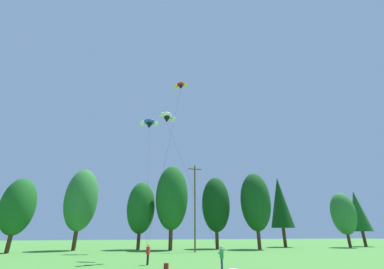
# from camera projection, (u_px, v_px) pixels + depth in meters

# --- Properties ---
(treeline_tree_d) EXTENTS (4.57, 4.57, 10.26)m
(treeline_tree_d) POSITION_uv_depth(u_px,v_px,m) (18.00, 206.00, 35.99)
(treeline_tree_d) COLOR #472D19
(treeline_tree_d) RESTS_ON ground_plane
(treeline_tree_e) EXTENTS (5.32, 5.32, 13.03)m
(treeline_tree_e) POSITION_uv_depth(u_px,v_px,m) (81.00, 199.00, 42.10)
(treeline_tree_e) COLOR #472D19
(treeline_tree_e) RESTS_ON ground_plane
(treeline_tree_f) EXTENTS (4.84, 4.84, 11.25)m
(treeline_tree_f) POSITION_uv_depth(u_px,v_px,m) (141.00, 207.00, 43.87)
(treeline_tree_f) COLOR #472D19
(treeline_tree_f) RESTS_ON ground_plane
(treeline_tree_g) EXTENTS (5.57, 5.57, 13.95)m
(treeline_tree_g) POSITION_uv_depth(u_px,v_px,m) (172.00, 197.00, 43.31)
(treeline_tree_g) COLOR #472D19
(treeline_tree_g) RESTS_ON ground_plane
(treeline_tree_h) EXTENTS (5.21, 5.21, 12.64)m
(treeline_tree_h) POSITION_uv_depth(u_px,v_px,m) (216.00, 204.00, 46.67)
(treeline_tree_h) COLOR #472D19
(treeline_tree_h) RESTS_ON ground_plane
(treeline_tree_i) EXTENTS (5.35, 5.35, 13.13)m
(treeline_tree_i) POSITION_uv_depth(u_px,v_px,m) (255.00, 201.00, 45.25)
(treeline_tree_i) COLOR #472D19
(treeline_tree_i) RESTS_ON ground_plane
(treeline_tree_j) EXTENTS (4.65, 4.65, 13.88)m
(treeline_tree_j) POSITION_uv_depth(u_px,v_px,m) (280.00, 202.00, 52.41)
(treeline_tree_j) COLOR #472D19
(treeline_tree_j) RESTS_ON ground_plane
(treeline_tree_k) EXTENTS (4.62, 4.62, 10.43)m
(treeline_tree_k) POSITION_uv_depth(u_px,v_px,m) (343.00, 213.00, 50.19)
(treeline_tree_k) COLOR #472D19
(treeline_tree_k) RESTS_ON ground_plane
(treeline_tree_l) EXTENTS (4.09, 4.09, 11.33)m
(treeline_tree_l) POSITION_uv_depth(u_px,v_px,m) (358.00, 211.00, 53.83)
(treeline_tree_l) COLOR #472D19
(treeline_tree_l) RESTS_ON ground_plane
(utility_pole) EXTENTS (2.20, 0.26, 12.84)m
(utility_pole) POSITION_uv_depth(u_px,v_px,m) (195.00, 204.00, 38.25)
(utility_pole) COLOR brown
(utility_pole) RESTS_ON ground_plane
(kite_flyer_near) EXTENTS (0.39, 0.60, 1.69)m
(kite_flyer_near) POSITION_uv_depth(u_px,v_px,m) (148.00, 252.00, 21.55)
(kite_flyer_near) COLOR black
(kite_flyer_near) RESTS_ON ground_plane
(kite_flyer_mid) EXTENTS (0.64, 0.67, 1.69)m
(kite_flyer_mid) POSITION_uv_depth(u_px,v_px,m) (222.00, 256.00, 18.04)
(kite_flyer_mid) COLOR navy
(kite_flyer_mid) RESTS_ON ground_plane
(parafoil_kite_high_blue_white) EXTENTS (3.54, 17.21, 20.20)m
(parafoil_kite_high_blue_white) POSITION_uv_depth(u_px,v_px,m) (149.00, 124.00, 43.69)
(parafoil_kite_high_blue_white) COLOR blue
(parafoil_kite_mid_white) EXTENTS (4.14, 9.42, 14.86)m
(parafoil_kite_mid_white) POSITION_uv_depth(u_px,v_px,m) (167.00, 117.00, 30.45)
(parafoil_kite_mid_white) COLOR white
(parafoil_kite_far_red_yellow) EXTENTS (5.21, 7.89, 22.50)m
(parafoil_kite_far_red_yellow) POSITION_uv_depth(u_px,v_px,m) (181.00, 86.00, 37.11)
(parafoil_kite_far_red_yellow) COLOR red
(backpack) EXTENTS (0.40, 0.36, 0.40)m
(backpack) POSITION_uv_depth(u_px,v_px,m) (166.00, 266.00, 18.98)
(backpack) COLOR maroon
(backpack) RESTS_ON ground_plane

